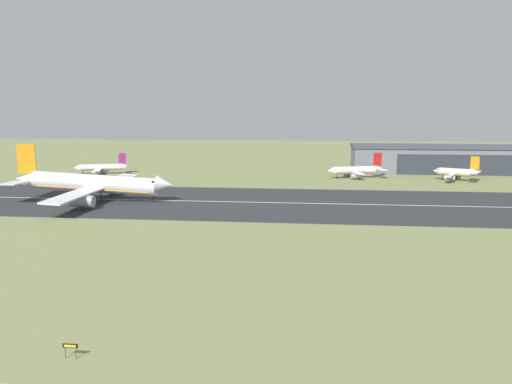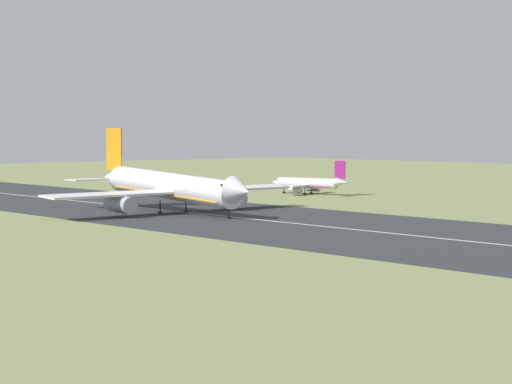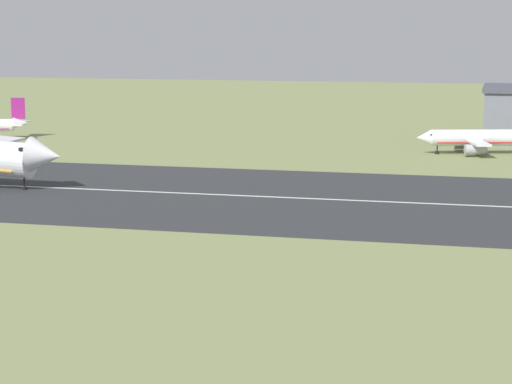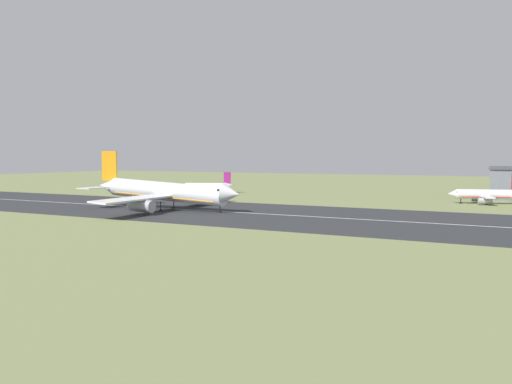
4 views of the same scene
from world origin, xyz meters
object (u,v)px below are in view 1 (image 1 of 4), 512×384
object	(u,v)px
airplane_parked_west	(101,168)
runway_sign	(70,347)
airplane_landing	(94,184)
airplane_parked_east	(355,170)
airplane_parked_far_east	(456,172)

from	to	relation	value
airplane_parked_west	runway_sign	bearing A→B (deg)	-67.79
airplane_landing	runway_sign	world-z (taller)	airplane_landing
airplane_parked_west	airplane_parked_east	xyz separation A→B (m)	(105.94, -1.13, 0.27)
airplane_landing	runway_sign	xyz separation A→B (m)	(38.12, -92.00, -3.76)
airplane_parked_west	airplane_parked_far_east	bearing A→B (deg)	-1.87
airplane_parked_west	airplane_parked_east	world-z (taller)	airplane_parked_east
runway_sign	airplane_landing	bearing A→B (deg)	112.51
airplane_landing	airplane_parked_west	bearing A→B (deg)	111.75
airplane_parked_west	airplane_parked_east	distance (m)	105.95
airplane_parked_east	runway_sign	distance (m)	157.89
airplane_parked_far_east	runway_sign	bearing A→B (deg)	-118.71
airplane_landing	airplane_parked_east	size ratio (longest dim) A/B	2.38
airplane_parked_east	airplane_parked_far_east	distance (m)	37.80
airplane_landing	airplane_parked_west	size ratio (longest dim) A/B	2.49
airplane_landing	airplane_parked_far_east	bearing A→B (deg)	25.22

